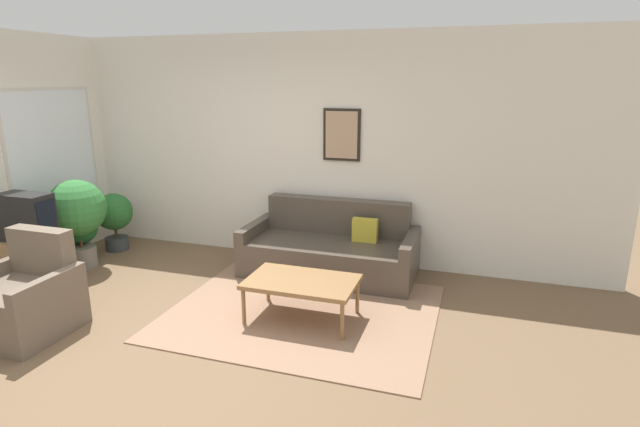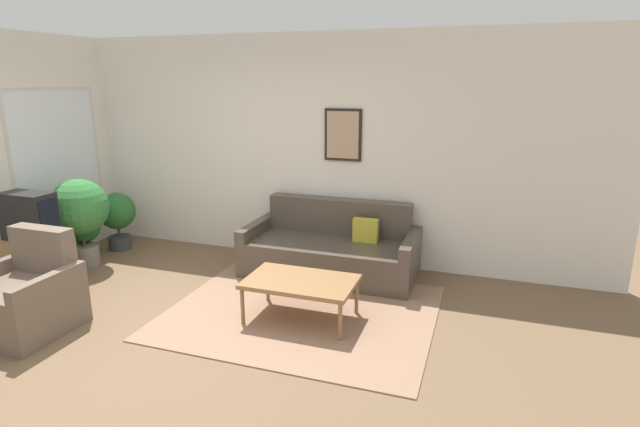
{
  "view_description": "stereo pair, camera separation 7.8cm",
  "coord_description": "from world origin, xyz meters",
  "px_view_note": "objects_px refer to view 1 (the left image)",
  "views": [
    {
      "loc": [
        2.44,
        -3.2,
        2.17
      ],
      "look_at": [
        0.93,
        1.46,
        0.85
      ],
      "focal_mm": 28.0,
      "sensor_mm": 36.0,
      "label": 1
    },
    {
      "loc": [
        2.51,
        -3.18,
        2.17
      ],
      "look_at": [
        0.93,
        1.46,
        0.85
      ],
      "focal_mm": 28.0,
      "sensor_mm": 36.0,
      "label": 2
    }
  ],
  "objects_px": {
    "armchair": "(23,300)",
    "couch": "(331,250)",
    "potted_plant_tall": "(77,212)",
    "tv": "(26,217)",
    "coffee_table": "(302,283)"
  },
  "relations": [
    {
      "from": "coffee_table",
      "to": "couch",
      "type": "bearing_deg",
      "value": 93.84
    },
    {
      "from": "tv",
      "to": "potted_plant_tall",
      "type": "xyz_separation_m",
      "value": [
        -0.0,
        0.67,
        -0.11
      ]
    },
    {
      "from": "armchair",
      "to": "potted_plant_tall",
      "type": "relative_size",
      "value": 0.83
    },
    {
      "from": "coffee_table",
      "to": "potted_plant_tall",
      "type": "xyz_separation_m",
      "value": [
        -2.95,
        0.46,
        0.32
      ]
    },
    {
      "from": "armchair",
      "to": "couch",
      "type": "bearing_deg",
      "value": 28.84
    },
    {
      "from": "couch",
      "to": "armchair",
      "type": "height_order",
      "value": "armchair"
    },
    {
      "from": "coffee_table",
      "to": "tv",
      "type": "height_order",
      "value": "tv"
    },
    {
      "from": "tv",
      "to": "couch",
      "type": "bearing_deg",
      "value": 26.22
    },
    {
      "from": "coffee_table",
      "to": "armchair",
      "type": "relative_size",
      "value": 1.14
    },
    {
      "from": "armchair",
      "to": "potted_plant_tall",
      "type": "height_order",
      "value": "potted_plant_tall"
    },
    {
      "from": "coffee_table",
      "to": "armchair",
      "type": "xyz_separation_m",
      "value": [
        -2.25,
        -0.97,
        -0.07
      ]
    },
    {
      "from": "coffee_table",
      "to": "potted_plant_tall",
      "type": "height_order",
      "value": "potted_plant_tall"
    },
    {
      "from": "potted_plant_tall",
      "to": "couch",
      "type": "bearing_deg",
      "value": 14.4
    },
    {
      "from": "armchair",
      "to": "tv",
      "type": "bearing_deg",
      "value": 116.46
    },
    {
      "from": "coffee_table",
      "to": "tv",
      "type": "distance_m",
      "value": 2.98
    }
  ]
}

